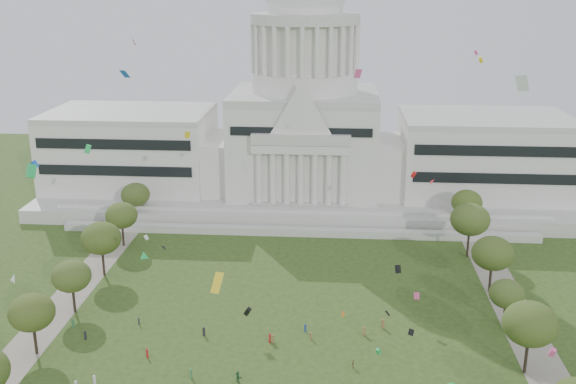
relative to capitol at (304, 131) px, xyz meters
name	(u,v)px	position (x,y,z in m)	size (l,w,h in m)	color
capitol	(304,131)	(0.00, 0.00, 0.00)	(160.00, 64.50, 91.30)	#B9B7AE
path_left	(49,320)	(-48.00, -83.59, -22.28)	(8.00, 160.00, 0.04)	gray
path_right	(527,337)	(48.00, -83.59, -22.28)	(8.00, 160.00, 0.04)	gray
row_tree_l_2	(32,313)	(-45.04, -96.29, -13.79)	(8.42, 8.42, 11.97)	black
row_tree_r_2	(530,324)	(44.17, -96.15, -12.64)	(9.55, 9.55, 13.58)	black
row_tree_l_3	(71,276)	(-44.09, -79.67, -14.09)	(8.12, 8.12, 11.55)	black
row_tree_r_3	(507,294)	(44.40, -79.10, -15.21)	(7.01, 7.01, 9.98)	black
row_tree_l_4	(101,238)	(-44.08, -61.17, -12.90)	(9.29, 9.29, 13.21)	black
row_tree_r_4	(493,253)	(44.76, -63.55, -13.01)	(9.19, 9.19, 13.06)	black
row_tree_l_5	(121,215)	(-45.22, -42.58, -13.88)	(8.33, 8.33, 11.85)	black
row_tree_r_5	(470,220)	(43.49, -43.40, -12.37)	(9.82, 9.82, 13.96)	black
row_tree_l_6	(135,195)	(-46.87, -24.45, -14.02)	(8.19, 8.19, 11.64)	black
row_tree_r_6	(467,202)	(45.96, -25.46, -13.79)	(8.42, 8.42, 11.97)	black
person_5	(238,377)	(-6.20, -102.77, -21.28)	(1.89, 0.75, 2.03)	#33723F
person_10	(353,364)	(13.81, -96.89, -21.47)	(0.96, 0.53, 1.65)	olive
distant_crowd	(200,365)	(-13.46, -99.46, -21.42)	(62.59, 38.93, 1.95)	#4C4C51
kite_swarm	(262,223)	(-1.35, -105.80, 8.23)	(83.52, 93.25, 55.10)	#E54C8C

